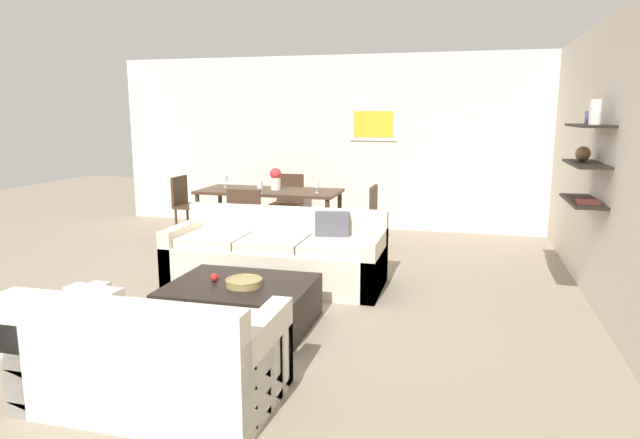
% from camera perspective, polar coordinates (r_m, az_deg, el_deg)
% --- Properties ---
extents(ground_plane, '(18.00, 18.00, 0.00)m').
position_cam_1_polar(ground_plane, '(5.77, -4.15, -7.52)').
color(ground_plane, gray).
extents(back_wall_unit, '(8.40, 0.09, 2.70)m').
position_cam_1_polar(back_wall_unit, '(8.85, 5.05, 7.78)').
color(back_wall_unit, silver).
rests_on(back_wall_unit, ground).
extents(right_wall_shelf_unit, '(0.34, 8.20, 2.70)m').
position_cam_1_polar(right_wall_shelf_unit, '(5.93, 26.83, 5.19)').
color(right_wall_shelf_unit, silver).
rests_on(right_wall_shelf_unit, ground).
extents(sofa_beige, '(2.29, 0.90, 0.78)m').
position_cam_1_polar(sofa_beige, '(6.04, -4.39, -3.81)').
color(sofa_beige, beige).
rests_on(sofa_beige, ground).
extents(loveseat_white, '(1.53, 0.90, 0.78)m').
position_cam_1_polar(loveseat_white, '(3.78, -16.63, -13.37)').
color(loveseat_white, silver).
rests_on(loveseat_white, ground).
extents(coffee_table, '(1.20, 0.97, 0.38)m').
position_cam_1_polar(coffee_table, '(4.91, -8.09, -8.60)').
color(coffee_table, black).
rests_on(coffee_table, ground).
extents(decorative_bowl, '(0.31, 0.31, 0.07)m').
position_cam_1_polar(decorative_bowl, '(4.76, -7.76, -6.34)').
color(decorative_bowl, '#99844C').
rests_on(decorative_bowl, coffee_table).
extents(apple_on_coffee_table, '(0.07, 0.07, 0.07)m').
position_cam_1_polar(apple_on_coffee_table, '(4.93, -10.74, -5.84)').
color(apple_on_coffee_table, red).
rests_on(apple_on_coffee_table, coffee_table).
extents(dining_table, '(1.98, 0.86, 0.75)m').
position_cam_1_polar(dining_table, '(7.90, -5.18, 2.53)').
color(dining_table, '#422D1E').
rests_on(dining_table, ground).
extents(dining_chair_right_near, '(0.44, 0.44, 0.88)m').
position_cam_1_polar(dining_chair_right_near, '(7.39, 4.59, 0.57)').
color(dining_chair_right_near, '#422D1E').
rests_on(dining_chair_right_near, ground).
extents(dining_chair_foot, '(0.44, 0.44, 0.88)m').
position_cam_1_polar(dining_chair_foot, '(7.16, -7.42, 0.19)').
color(dining_chair_foot, '#422D1E').
rests_on(dining_chair_foot, ground).
extents(dining_chair_left_far, '(0.44, 0.44, 0.88)m').
position_cam_1_polar(dining_chair_left_far, '(8.67, -13.46, 1.83)').
color(dining_chair_left_far, '#422D1E').
rests_on(dining_chair_left_far, ground).
extents(dining_chair_head, '(0.44, 0.44, 0.88)m').
position_cam_1_polar(dining_chair_head, '(8.71, -3.30, 2.15)').
color(dining_chair_head, '#422D1E').
rests_on(dining_chair_head, ground).
extents(wine_glass_head, '(0.07, 0.07, 0.16)m').
position_cam_1_polar(wine_glass_head, '(8.22, -4.33, 4.14)').
color(wine_glass_head, silver).
rests_on(wine_glass_head, dining_table).
extents(wine_glass_left_far, '(0.08, 0.08, 0.17)m').
position_cam_1_polar(wine_glass_left_far, '(8.24, -9.69, 4.12)').
color(wine_glass_left_far, silver).
rests_on(wine_glass_left_far, dining_table).
extents(wine_glass_right_near, '(0.07, 0.07, 0.16)m').
position_cam_1_polar(wine_glass_right_near, '(7.56, -0.32, 3.56)').
color(wine_glass_right_near, silver).
rests_on(wine_glass_right_near, dining_table).
extents(wine_glass_foot, '(0.08, 0.08, 0.17)m').
position_cam_1_polar(wine_glass_foot, '(7.53, -6.16, 3.52)').
color(wine_glass_foot, silver).
rests_on(wine_glass_foot, dining_table).
extents(centerpiece_vase, '(0.16, 0.16, 0.31)m').
position_cam_1_polar(centerpiece_vase, '(7.88, -4.56, 4.23)').
color(centerpiece_vase, silver).
rests_on(centerpiece_vase, dining_table).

